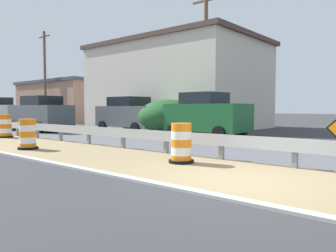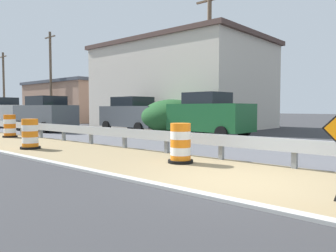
{
  "view_description": "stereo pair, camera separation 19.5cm",
  "coord_description": "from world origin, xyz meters",
  "px_view_note": "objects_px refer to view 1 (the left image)",
  "views": [
    {
      "loc": [
        -5.76,
        -2.93,
        1.43
      ],
      "look_at": [
        1.47,
        3.2,
        0.91
      ],
      "focal_mm": 35.21,
      "sensor_mm": 36.0,
      "label": 1
    },
    {
      "loc": [
        -5.64,
        -3.07,
        1.43
      ],
      "look_at": [
        1.47,
        3.2,
        0.91
      ],
      "focal_mm": 35.21,
      "sensor_mm": 36.0,
      "label": 2
    }
  ],
  "objects_px": {
    "traffic_barrel_close": "(28,136)",
    "utility_pole_mid": "(45,76)",
    "traffic_barrel_mid": "(5,127)",
    "utility_pole_near": "(206,60)",
    "car_lead_near_lane": "(40,114)",
    "car_distant_a": "(130,114)",
    "car_distant_c": "(206,115)",
    "traffic_barrel_nearest": "(181,145)"
  },
  "relations": [
    {
      "from": "traffic_barrel_close",
      "to": "utility_pole_mid",
      "type": "bearing_deg",
      "value": 59.05
    },
    {
      "from": "traffic_barrel_mid",
      "to": "utility_pole_mid",
      "type": "height_order",
      "value": "utility_pole_mid"
    },
    {
      "from": "utility_pole_near",
      "to": "utility_pole_mid",
      "type": "xyz_separation_m",
      "value": [
        0.82,
        19.17,
        0.38
      ]
    },
    {
      "from": "traffic_barrel_mid",
      "to": "car_lead_near_lane",
      "type": "relative_size",
      "value": 0.24
    },
    {
      "from": "car_distant_a",
      "to": "traffic_barrel_mid",
      "type": "bearing_deg",
      "value": -101.34
    },
    {
      "from": "utility_pole_mid",
      "to": "car_distant_c",
      "type": "bearing_deg",
      "value": -98.93
    },
    {
      "from": "traffic_barrel_close",
      "to": "car_distant_c",
      "type": "xyz_separation_m",
      "value": [
        7.97,
        -2.12,
        0.62
      ]
    },
    {
      "from": "car_distant_c",
      "to": "car_distant_a",
      "type": "bearing_deg",
      "value": 179.3
    },
    {
      "from": "traffic_barrel_close",
      "to": "car_distant_a",
      "type": "distance_m",
      "value": 9.02
    },
    {
      "from": "traffic_barrel_mid",
      "to": "utility_pole_mid",
      "type": "relative_size",
      "value": 0.13
    },
    {
      "from": "traffic_barrel_close",
      "to": "traffic_barrel_mid",
      "type": "distance_m",
      "value": 5.42
    },
    {
      "from": "traffic_barrel_close",
      "to": "utility_pole_mid",
      "type": "xyz_separation_m",
      "value": [
        11.25,
        18.76,
        4.1
      ]
    },
    {
      "from": "traffic_barrel_nearest",
      "to": "utility_pole_mid",
      "type": "bearing_deg",
      "value": 67.76
    },
    {
      "from": "car_distant_c",
      "to": "utility_pole_near",
      "type": "xyz_separation_m",
      "value": [
        2.46,
        1.71,
        3.09
      ]
    },
    {
      "from": "traffic_barrel_mid",
      "to": "car_distant_a",
      "type": "xyz_separation_m",
      "value": [
        6.75,
        -1.62,
        0.55
      ]
    },
    {
      "from": "traffic_barrel_nearest",
      "to": "utility_pole_mid",
      "type": "xyz_separation_m",
      "value": [
        10.05,
        24.59,
        4.1
      ]
    },
    {
      "from": "traffic_barrel_nearest",
      "to": "car_lead_near_lane",
      "type": "height_order",
      "value": "car_lead_near_lane"
    },
    {
      "from": "utility_pole_near",
      "to": "car_distant_a",
      "type": "bearing_deg",
      "value": 118.57
    },
    {
      "from": "traffic_barrel_mid",
      "to": "car_distant_a",
      "type": "bearing_deg",
      "value": -13.52
    },
    {
      "from": "traffic_barrel_close",
      "to": "car_lead_near_lane",
      "type": "bearing_deg",
      "value": 58.84
    },
    {
      "from": "traffic_barrel_nearest",
      "to": "traffic_barrel_mid",
      "type": "height_order",
      "value": "traffic_barrel_mid"
    },
    {
      "from": "traffic_barrel_nearest",
      "to": "utility_pole_near",
      "type": "distance_m",
      "value": 11.34
    },
    {
      "from": "car_lead_near_lane",
      "to": "car_distant_c",
      "type": "bearing_deg",
      "value": -164.47
    },
    {
      "from": "car_distant_a",
      "to": "car_lead_near_lane",
      "type": "bearing_deg",
      "value": -140.83
    },
    {
      "from": "traffic_barrel_mid",
      "to": "traffic_barrel_nearest",
      "type": "bearing_deg",
      "value": -91.61
    },
    {
      "from": "traffic_barrel_mid",
      "to": "car_distant_c",
      "type": "height_order",
      "value": "car_distant_c"
    },
    {
      "from": "traffic_barrel_close",
      "to": "car_distant_c",
      "type": "bearing_deg",
      "value": -14.87
    },
    {
      "from": "car_distant_c",
      "to": "utility_pole_mid",
      "type": "height_order",
      "value": "utility_pole_mid"
    },
    {
      "from": "car_distant_a",
      "to": "car_distant_c",
      "type": "height_order",
      "value": "car_distant_c"
    },
    {
      "from": "traffic_barrel_nearest",
      "to": "traffic_barrel_close",
      "type": "bearing_deg",
      "value": 101.56
    },
    {
      "from": "traffic_barrel_close",
      "to": "car_distant_c",
      "type": "distance_m",
      "value": 8.27
    },
    {
      "from": "car_lead_near_lane",
      "to": "car_distant_a",
      "type": "xyz_separation_m",
      "value": [
        3.37,
        -4.48,
        -0.03
      ]
    },
    {
      "from": "car_lead_near_lane",
      "to": "utility_pole_near",
      "type": "bearing_deg",
      "value": -148.14
    },
    {
      "from": "car_distant_c",
      "to": "utility_pole_near",
      "type": "bearing_deg",
      "value": 126.87
    },
    {
      "from": "car_distant_a",
      "to": "utility_pole_mid",
      "type": "xyz_separation_m",
      "value": [
        3.0,
        15.17,
        3.51
      ]
    },
    {
      "from": "traffic_barrel_mid",
      "to": "car_lead_near_lane",
      "type": "xyz_separation_m",
      "value": [
        3.37,
        2.86,
        0.58
      ]
    },
    {
      "from": "car_lead_near_lane",
      "to": "car_distant_a",
      "type": "relative_size",
      "value": 1.02
    },
    {
      "from": "car_lead_near_lane",
      "to": "car_distant_c",
      "type": "height_order",
      "value": "car_distant_c"
    },
    {
      "from": "utility_pole_near",
      "to": "traffic_barrel_close",
      "type": "bearing_deg",
      "value": 177.75
    },
    {
      "from": "traffic_barrel_nearest",
      "to": "car_distant_c",
      "type": "xyz_separation_m",
      "value": [
        6.77,
        3.72,
        0.63
      ]
    },
    {
      "from": "utility_pole_near",
      "to": "traffic_barrel_mid",
      "type": "bearing_deg",
      "value": 147.8
    },
    {
      "from": "traffic_barrel_close",
      "to": "utility_pole_mid",
      "type": "relative_size",
      "value": 0.12
    }
  ]
}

